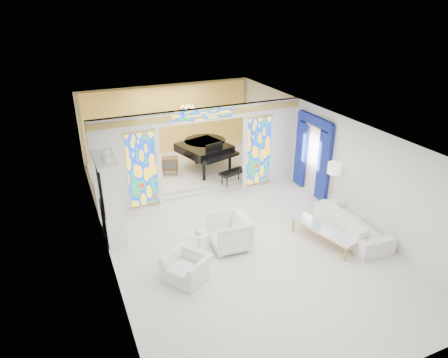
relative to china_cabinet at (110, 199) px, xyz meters
name	(u,v)px	position (x,y,z in m)	size (l,w,h in m)	color
floor	(227,222)	(3.22, -0.60, -1.17)	(12.00, 12.00, 0.00)	silver
ceiling	(227,126)	(3.22, -0.60, 1.83)	(7.00, 12.00, 0.02)	white
wall_back	(168,121)	(3.22, 5.40, 0.33)	(7.00, 0.02, 3.00)	silver
wall_front	(379,319)	(3.22, -6.60, 0.33)	(7.00, 0.02, 3.00)	silver
wall_left	(101,199)	(-0.28, -0.60, 0.33)	(0.02, 12.00, 3.00)	silver
wall_right	(328,158)	(6.72, -0.60, 0.33)	(0.02, 12.00, 3.00)	silver
partition_wall	(202,149)	(3.22, 1.40, 0.48)	(7.00, 0.22, 3.00)	silver
stained_glass_left	(142,170)	(1.19, 1.29, 0.13)	(0.90, 0.04, 2.40)	gold
stained_glass_right	(259,151)	(5.25, 1.29, 0.13)	(0.90, 0.04, 2.40)	gold
stained_glass_transom	(203,115)	(3.22, 1.29, 1.65)	(2.00, 0.04, 0.34)	gold
alcove_platform	(184,169)	(3.22, 3.50, -1.08)	(6.80, 3.80, 0.18)	silver
gold_curtain_back	(169,122)	(3.22, 5.28, 0.33)	(6.70, 0.10, 2.90)	#F0C653
chandelier	(187,107)	(3.42, 3.40, 1.38)	(0.48, 0.48, 0.30)	#C49244
blue_drapes	(313,149)	(6.62, 0.10, 0.41)	(0.14, 1.85, 2.65)	navy
china_cabinet	(110,199)	(0.00, 0.00, 0.00)	(0.56, 1.46, 2.72)	white
armchair_left	(186,267)	(1.26, -2.60, -0.85)	(0.99, 0.86, 0.64)	white
armchair_right	(229,233)	(2.74, -1.83, -0.71)	(0.97, 1.00, 0.91)	white
sofa	(352,223)	(6.17, -2.62, -0.80)	(2.50, 0.98, 0.73)	silver
side_table	(199,241)	(1.89, -1.80, -0.76)	(0.55, 0.55, 0.63)	white
vase	(199,230)	(1.89, -1.80, -0.44)	(0.18, 0.18, 0.19)	silver
coffee_table	(324,230)	(5.21, -2.65, -0.78)	(1.06, 2.01, 0.43)	silver
floor_lamp	(334,171)	(6.37, -1.37, 0.27)	(0.50, 0.50, 1.69)	#C49244
grand_piano	(206,147)	(3.99, 3.14, -0.17)	(2.19, 3.34, 1.21)	black
tv_console	(170,164)	(2.56, 3.05, -0.56)	(0.67, 0.55, 0.66)	brown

